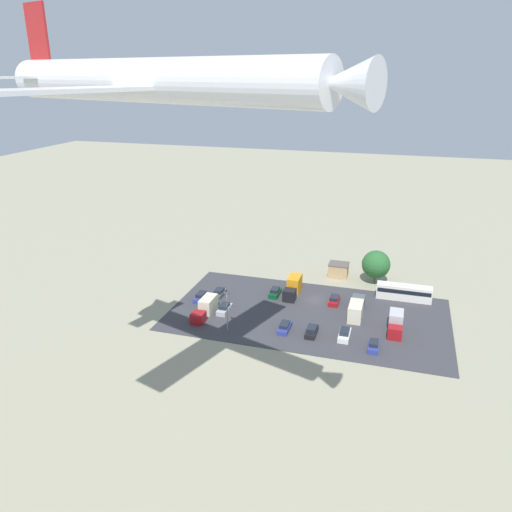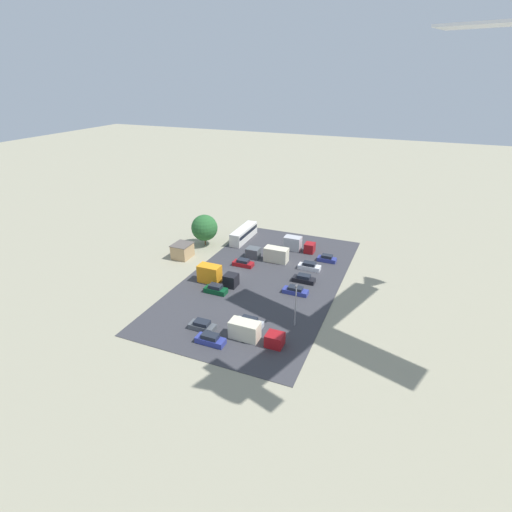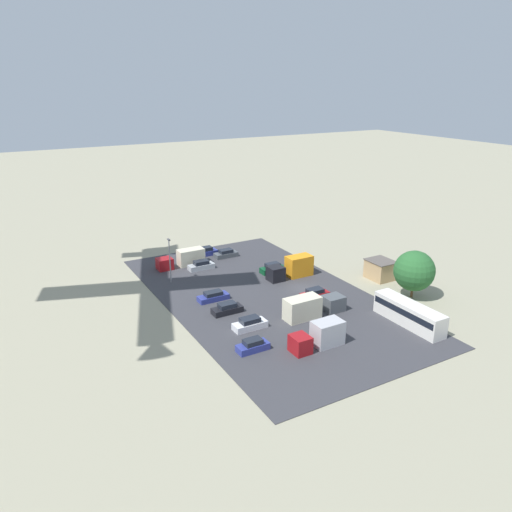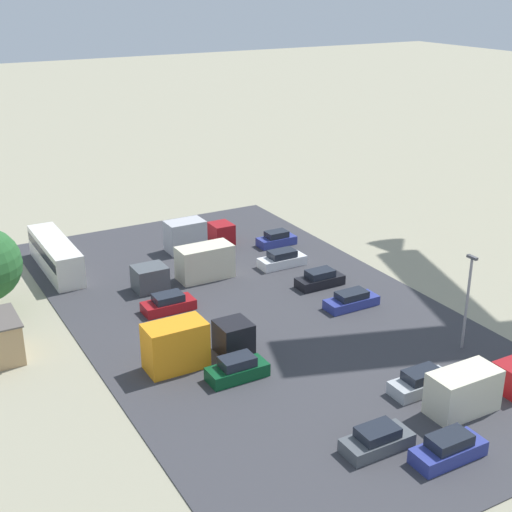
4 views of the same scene
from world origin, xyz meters
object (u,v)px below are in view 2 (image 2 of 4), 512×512
(parked_car_1, at_px, (327,259))
(parked_car_4, at_px, (309,266))
(bus, at_px, (244,233))
(parked_car_3, at_px, (304,279))
(parked_car_8, at_px, (243,263))
(parked_truck_2, at_px, (216,275))
(shed_building, at_px, (182,251))
(parked_car_5, at_px, (249,323))
(parked_car_7, at_px, (216,289))
(parked_car_0, at_px, (295,291))
(parked_car_2, at_px, (202,326))
(parked_truck_0, at_px, (270,254))
(parked_truck_3, at_px, (253,333))
(parked_truck_1, at_px, (297,245))
(parked_car_6, at_px, (210,339))

(parked_car_1, height_order, parked_car_4, parked_car_4)
(bus, bearing_deg, parked_car_3, -37.67)
(parked_car_8, xyz_separation_m, parked_truck_2, (8.95, -1.84, 0.96))
(shed_building, xyz_separation_m, parked_car_3, (0.78, 28.19, -0.90))
(parked_car_4, distance_m, parked_car_5, 23.95)
(parked_car_7, bearing_deg, parked_car_0, 111.52)
(parked_car_2, xyz_separation_m, parked_truck_0, (-28.32, 0.70, 0.82))
(parked_car_4, relative_size, parked_car_5, 1.01)
(parked_car_4, bearing_deg, parked_car_5, -8.06)
(parked_truck_2, bearing_deg, parked_car_7, 27.97)
(parked_car_4, xyz_separation_m, parked_truck_3, (26.83, -1.34, 0.66))
(parked_car_0, bearing_deg, shed_building, 78.42)
(parked_car_2, bearing_deg, parked_truck_2, 19.96)
(parked_car_3, xyz_separation_m, parked_truck_0, (-6.76, -9.79, 0.80))
(parked_truck_1, bearing_deg, parked_truck_2, -25.29)
(parked_truck_2, bearing_deg, parked_car_1, 135.32)
(parked_car_5, xyz_separation_m, parked_truck_0, (-24.71, -5.92, 0.78))
(parked_car_3, height_order, parked_car_4, parked_car_4)
(parked_car_2, height_order, parked_truck_2, parked_truck_2)
(bus, xyz_separation_m, parked_truck_2, (22.31, 4.05, -0.07))
(parked_truck_0, distance_m, parked_truck_3, 28.95)
(bus, bearing_deg, parked_truck_2, -79.71)
(parked_car_0, relative_size, parked_car_8, 1.08)
(parked_car_1, height_order, parked_car_7, parked_car_7)
(parked_car_3, bearing_deg, bus, -127.67)
(bus, distance_m, parked_car_3, 25.08)
(parked_car_6, xyz_separation_m, parked_truck_1, (-38.53, 1.71, 0.76))
(parked_car_0, xyz_separation_m, parked_car_1, (-15.94, 2.11, 0.05))
(shed_building, distance_m, bus, 16.77)
(parked_car_1, relative_size, parked_car_7, 0.94)
(bus, height_order, parked_truck_3, bus)
(parked_car_2, distance_m, parked_truck_2, 15.53)
(parked_car_3, bearing_deg, parked_truck_0, -124.62)
(parked_car_4, bearing_deg, parked_car_7, -39.74)
(parked_car_4, bearing_deg, parked_car_2, -20.07)
(bus, height_order, parked_car_6, bus)
(parked_car_2, bearing_deg, parked_car_0, -31.97)
(parked_car_6, distance_m, parked_car_8, 27.07)
(parked_car_6, bearing_deg, parked_truck_2, -154.43)
(parked_car_4, relative_size, parked_car_6, 1.01)
(parked_truck_1, bearing_deg, bus, -94.55)
(bus, xyz_separation_m, parked_car_7, (25.74, 5.87, -0.97))
(bus, bearing_deg, parked_truck_0, -40.41)
(parked_car_1, distance_m, parked_truck_3, 32.27)
(parked_car_4, bearing_deg, bus, -116.32)
(parked_truck_1, bearing_deg, shed_building, -59.09)
(parked_car_0, height_order, parked_car_8, parked_car_8)
(parked_car_4, xyz_separation_m, parked_car_6, (30.09, -6.97, 0.01))
(parked_truck_1, xyz_separation_m, parked_truck_2, (21.19, -10.01, 0.15))
(shed_building, distance_m, parked_car_1, 31.85)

